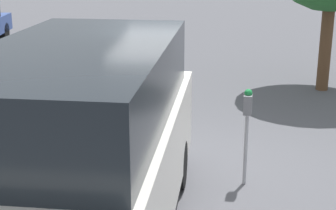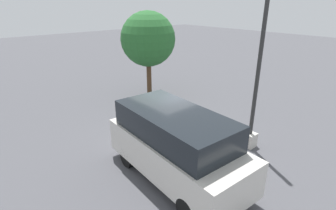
# 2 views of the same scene
# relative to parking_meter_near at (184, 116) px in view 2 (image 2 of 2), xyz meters

# --- Properties ---
(ground_plane) EXTENTS (80.00, 80.00, 0.00)m
(ground_plane) POSITION_rel_parking_meter_near_xyz_m (-0.27, -0.49, -1.00)
(ground_plane) COLOR #4C4C51
(parking_meter_near) EXTENTS (0.21, 0.13, 1.36)m
(parking_meter_near) POSITION_rel_parking_meter_near_xyz_m (0.00, 0.00, 0.00)
(parking_meter_near) COLOR #9E9EA3
(parking_meter_near) RESTS_ON ground
(lamp_post) EXTENTS (0.44, 0.44, 6.04)m
(lamp_post) POSITION_rel_parking_meter_near_xyz_m (2.02, 1.49, 0.80)
(lamp_post) COLOR beige
(lamp_post) RESTS_ON ground
(parked_van) EXTENTS (4.91, 2.26, 2.19)m
(parked_van) POSITION_rel_parking_meter_near_xyz_m (1.56, -1.89, 0.17)
(parked_van) COLOR beige
(parked_van) RESTS_ON ground
(street_tree) EXTENTS (2.97, 2.97, 4.75)m
(street_tree) POSITION_rel_parking_meter_near_xyz_m (-5.07, 2.13, 2.24)
(street_tree) COLOR #513823
(street_tree) RESTS_ON ground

